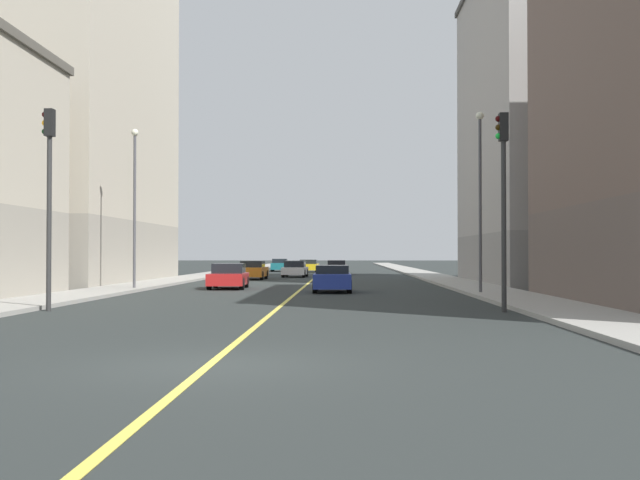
% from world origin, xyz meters
% --- Properties ---
extents(ground_plane, '(400.00, 400.00, 0.00)m').
position_xyz_m(ground_plane, '(0.00, 0.00, 0.00)').
color(ground_plane, '#292E2D').
rests_on(ground_plane, ground).
extents(sidewalk_left, '(2.98, 168.00, 0.15)m').
position_xyz_m(sidewalk_left, '(9.30, 49.00, 0.07)').
color(sidewalk_left, '#9E9B93').
rests_on(sidewalk_left, ground).
extents(sidewalk_right, '(2.98, 168.00, 0.15)m').
position_xyz_m(sidewalk_right, '(-9.30, 49.00, 0.07)').
color(sidewalk_right, '#9E9B93').
rests_on(sidewalk_right, ground).
extents(lane_center_stripe, '(0.16, 154.00, 0.01)m').
position_xyz_m(lane_center_stripe, '(0.00, 49.00, 0.01)').
color(lane_center_stripe, '#E5D14C').
rests_on(lane_center_stripe, ground).
extents(building_left_mid, '(11.42, 18.19, 20.08)m').
position_xyz_m(building_left_mid, '(16.35, 35.39, 10.05)').
color(building_left_mid, gray).
rests_on(building_left_mid, ground).
extents(building_right_midblock, '(11.42, 21.25, 24.25)m').
position_xyz_m(building_right_midblock, '(-16.35, 36.04, 12.13)').
color(building_right_midblock, '#9D9688').
rests_on(building_right_midblock, ground).
extents(traffic_light_left_near, '(0.40, 0.32, 6.41)m').
position_xyz_m(traffic_light_left_near, '(7.39, 11.80, 4.12)').
color(traffic_light_left_near, '#2D2D2D').
rests_on(traffic_light_left_near, ground).
extents(traffic_light_right_near, '(0.40, 0.32, 6.64)m').
position_xyz_m(traffic_light_right_near, '(-7.42, 11.80, 4.25)').
color(traffic_light_right_near, '#2D2D2D').
rests_on(traffic_light_right_near, ground).
extents(street_lamp_left_near, '(0.36, 0.36, 8.14)m').
position_xyz_m(street_lamp_left_near, '(8.41, 21.59, 5.00)').
color(street_lamp_left_near, '#4C4C51').
rests_on(street_lamp_left_near, ground).
extents(street_lamp_right_near, '(0.36, 0.36, 8.10)m').
position_xyz_m(street_lamp_right_near, '(-8.41, 25.51, 4.98)').
color(street_lamp_right_near, '#4C4C51').
rests_on(street_lamp_right_near, ground).
extents(car_blue, '(1.89, 4.20, 1.31)m').
position_xyz_m(car_blue, '(1.69, 24.39, 0.65)').
color(car_blue, '#23389E').
rests_on(car_blue, ground).
extents(car_orange, '(1.90, 4.58, 1.36)m').
position_xyz_m(car_orange, '(-4.41, 42.60, 0.66)').
color(car_orange, orange).
rests_on(car_orange, ground).
extents(car_maroon, '(1.92, 4.35, 1.29)m').
position_xyz_m(car_maroon, '(1.62, 55.52, 0.65)').
color(car_maroon, maroon).
rests_on(car_maroon, ground).
extents(car_red, '(2.06, 4.32, 1.35)m').
position_xyz_m(car_red, '(-3.93, 27.77, 0.65)').
color(car_red, red).
rests_on(car_red, ground).
extents(car_yellow, '(2.04, 4.57, 1.27)m').
position_xyz_m(car_yellow, '(-1.36, 64.89, 0.62)').
color(car_yellow, gold).
rests_on(car_yellow, ground).
extents(car_white, '(1.98, 4.20, 1.30)m').
position_xyz_m(car_white, '(-1.68, 48.20, 0.63)').
color(car_white, white).
rests_on(car_white, ground).
extents(car_teal, '(1.92, 4.62, 1.34)m').
position_xyz_m(car_teal, '(-4.53, 67.53, 0.67)').
color(car_teal, '#196670').
rests_on(car_teal, ground).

